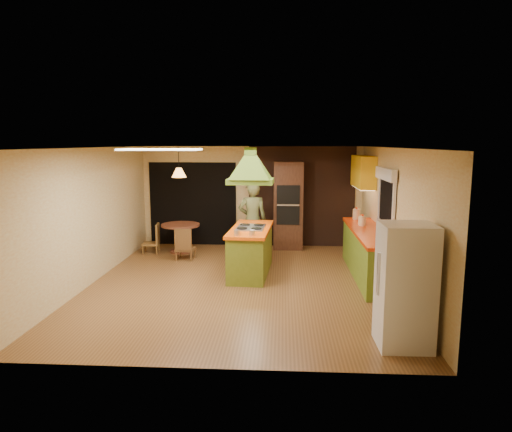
# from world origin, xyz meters

# --- Properties ---
(ground) EXTENTS (6.50, 6.50, 0.00)m
(ground) POSITION_xyz_m (0.00, 0.00, 0.00)
(ground) COLOR brown
(ground) RESTS_ON ground
(room_walls) EXTENTS (5.50, 6.50, 6.50)m
(room_walls) POSITION_xyz_m (0.00, 0.00, 1.25)
(room_walls) COLOR beige
(room_walls) RESTS_ON ground
(ceiling_plane) EXTENTS (6.50, 6.50, 0.00)m
(ceiling_plane) POSITION_xyz_m (0.00, 0.00, 2.50)
(ceiling_plane) COLOR silver
(ceiling_plane) RESTS_ON room_walls
(brick_panel) EXTENTS (2.64, 0.03, 2.50)m
(brick_panel) POSITION_xyz_m (1.25, 3.23, 1.25)
(brick_panel) COLOR #381E14
(brick_panel) RESTS_ON ground
(nook_opening) EXTENTS (2.20, 0.03, 2.10)m
(nook_opening) POSITION_xyz_m (-1.50, 3.23, 1.05)
(nook_opening) COLOR black
(nook_opening) RESTS_ON ground
(right_counter) EXTENTS (0.62, 3.05, 0.92)m
(right_counter) POSITION_xyz_m (2.45, 0.60, 0.46)
(right_counter) COLOR olive
(right_counter) RESTS_ON ground
(upper_cabinets) EXTENTS (0.34, 1.40, 0.70)m
(upper_cabinets) POSITION_xyz_m (2.57, 2.20, 1.95)
(upper_cabinets) COLOR yellow
(upper_cabinets) RESTS_ON room_walls
(window_right) EXTENTS (0.12, 1.35, 1.06)m
(window_right) POSITION_xyz_m (2.70, 0.40, 1.77)
(window_right) COLOR black
(window_right) RESTS_ON room_walls
(fluor_panel) EXTENTS (1.20, 0.60, 0.03)m
(fluor_panel) POSITION_xyz_m (-1.10, -1.20, 2.48)
(fluor_panel) COLOR white
(fluor_panel) RESTS_ON ceiling_plane
(kitchen_island) EXTENTS (0.86, 1.90, 0.95)m
(kitchen_island) POSITION_xyz_m (0.15, 0.67, 0.47)
(kitchen_island) COLOR olive
(kitchen_island) RESTS_ON ground
(range_hood) EXTENTS (0.90, 0.66, 0.78)m
(range_hood) POSITION_xyz_m (0.15, 0.67, 2.26)
(range_hood) COLOR #577A1E
(range_hood) RESTS_ON ceiling_plane
(man) EXTENTS (0.68, 0.49, 1.74)m
(man) POSITION_xyz_m (0.10, 1.95, 0.87)
(man) COLOR #4C502A
(man) RESTS_ON ground
(refrigerator) EXTENTS (0.67, 0.63, 1.60)m
(refrigerator) POSITION_xyz_m (2.34, -2.49, 0.80)
(refrigerator) COLOR white
(refrigerator) RESTS_ON ground
(wall_oven) EXTENTS (0.72, 0.62, 2.13)m
(wall_oven) POSITION_xyz_m (0.91, 2.95, 1.07)
(wall_oven) COLOR #4F2B19
(wall_oven) RESTS_ON ground
(dining_table) EXTENTS (0.91, 0.91, 0.68)m
(dining_table) POSITION_xyz_m (-1.64, 2.35, 0.48)
(dining_table) COLOR brown
(dining_table) RESTS_ON ground
(chair_left) EXTENTS (0.42, 0.42, 0.70)m
(chair_left) POSITION_xyz_m (-2.34, 2.25, 0.35)
(chair_left) COLOR brown
(chair_left) RESTS_ON ground
(chair_near) EXTENTS (0.42, 0.42, 0.72)m
(chair_near) POSITION_xyz_m (-1.39, 1.70, 0.36)
(chair_near) COLOR brown
(chair_near) RESTS_ON ground
(pendant_lamp) EXTENTS (0.37, 0.37, 0.22)m
(pendant_lamp) POSITION_xyz_m (-1.64, 2.35, 1.90)
(pendant_lamp) COLOR #FF9E3F
(pendant_lamp) RESTS_ON ceiling_plane
(canister_large) EXTENTS (0.19, 0.19, 0.23)m
(canister_large) POSITION_xyz_m (2.40, 1.88, 1.03)
(canister_large) COLOR beige
(canister_large) RESTS_ON right_counter
(canister_medium) EXTENTS (0.18, 0.18, 0.20)m
(canister_medium) POSITION_xyz_m (2.40, 1.08, 1.02)
(canister_medium) COLOR #F5EAC5
(canister_medium) RESTS_ON right_counter
(canister_small) EXTENTS (0.14, 0.14, 0.18)m
(canister_small) POSITION_xyz_m (2.40, 1.20, 1.01)
(canister_small) COLOR #F9EAC8
(canister_small) RESTS_ON right_counter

